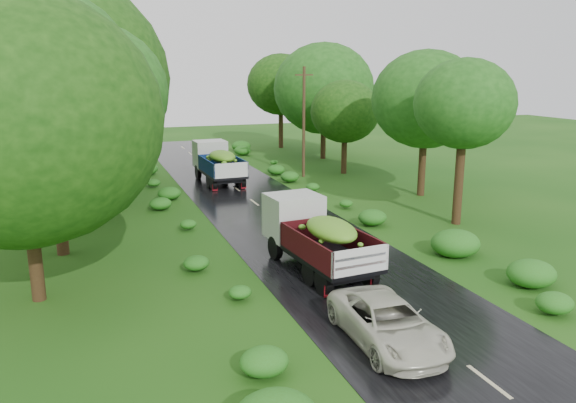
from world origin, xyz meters
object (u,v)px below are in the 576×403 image
truck_near (314,233)px  car (387,322)px  utility_pole (304,121)px  truck_far (217,161)px

truck_near → car: bearing=-98.8°
truck_near → car: (-0.42, -6.30, -0.79)m
utility_pole → truck_near: bearing=-113.6°
truck_near → car: size_ratio=1.38×
truck_far → car: bearing=-93.7°
truck_far → utility_pole: utility_pole is taller
truck_far → utility_pole: (6.17, -0.09, 2.45)m
truck_near → utility_pole: (6.48, 17.50, 2.48)m
truck_far → utility_pole: 6.64m
truck_far → car: size_ratio=1.39×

